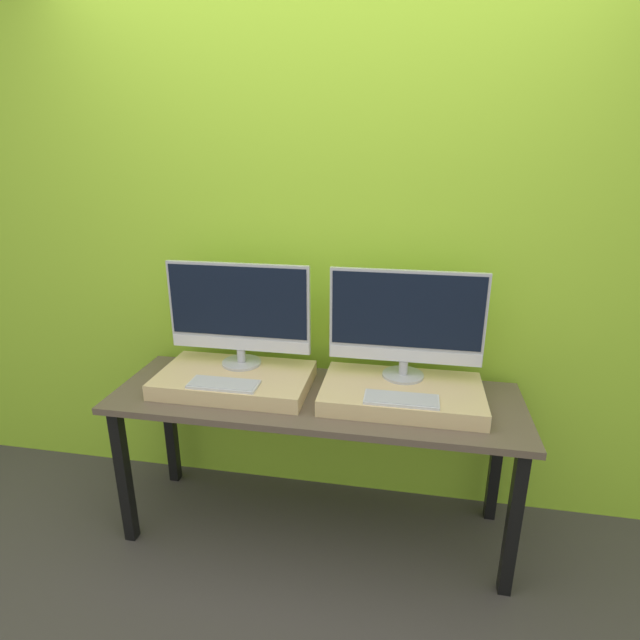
% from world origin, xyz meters
% --- Properties ---
extents(ground_plane, '(12.00, 12.00, 0.00)m').
position_xyz_m(ground_plane, '(0.00, 0.00, 0.00)').
color(ground_plane, '#423D38').
extents(wall_back, '(8.00, 0.04, 2.60)m').
position_xyz_m(wall_back, '(0.00, 0.64, 1.30)').
color(wall_back, '#9ED12D').
rests_on(wall_back, ground_plane).
extents(workbench, '(1.79, 0.57, 0.71)m').
position_xyz_m(workbench, '(0.00, 0.29, 0.63)').
color(workbench, brown).
rests_on(workbench, ground_plane).
extents(wooden_riser_left, '(0.68, 0.40, 0.07)m').
position_xyz_m(wooden_riser_left, '(-0.37, 0.30, 0.74)').
color(wooden_riser_left, '#D6B77F').
rests_on(wooden_riser_left, workbench).
extents(monitor_left, '(0.66, 0.18, 0.48)m').
position_xyz_m(monitor_left, '(-0.37, 0.40, 1.04)').
color(monitor_left, '#B2B2B7').
rests_on(monitor_left, wooden_riser_left).
extents(keyboard_left, '(0.30, 0.12, 0.01)m').
position_xyz_m(keyboard_left, '(-0.37, 0.17, 0.79)').
color(keyboard_left, silver).
rests_on(keyboard_left, wooden_riser_left).
extents(wooden_riser_right, '(0.68, 0.40, 0.07)m').
position_xyz_m(wooden_riser_right, '(0.37, 0.30, 0.74)').
color(wooden_riser_right, '#D6B77F').
rests_on(wooden_riser_right, workbench).
extents(monitor_right, '(0.66, 0.18, 0.48)m').
position_xyz_m(monitor_right, '(0.37, 0.40, 1.04)').
color(monitor_right, '#B2B2B7').
rests_on(monitor_right, wooden_riser_right).
extents(keyboard_right, '(0.30, 0.12, 0.01)m').
position_xyz_m(keyboard_right, '(0.37, 0.17, 0.79)').
color(keyboard_right, silver).
rests_on(keyboard_right, wooden_riser_right).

